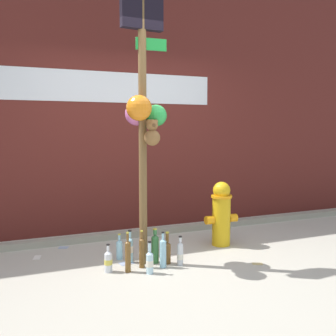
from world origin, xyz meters
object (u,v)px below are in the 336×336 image
at_px(memorial_post, 143,103).
at_px(bottle_9, 108,261).
at_px(bottle_4, 163,252).
at_px(bottle_7, 150,262).
at_px(bottle_2, 155,248).
at_px(bottle_1, 180,253).
at_px(bottle_8, 119,249).
at_px(bottle_3, 128,255).
at_px(bottle_5, 130,249).
at_px(bottle_6, 167,251).
at_px(bottle_0, 142,252).
at_px(fire_hydrant, 221,213).

bearing_deg(memorial_post, bottle_9, -166.20).
relative_size(bottle_4, bottle_7, 1.15).
bearing_deg(bottle_7, bottle_9, 152.10).
distance_m(memorial_post, bottle_7, 1.59).
distance_m(memorial_post, bottle_2, 1.52).
bearing_deg(bottle_2, bottle_4, -79.99).
relative_size(memorial_post, bottle_7, 8.54).
bearing_deg(bottle_1, bottle_8, 142.92).
bearing_deg(bottle_3, bottle_8, 87.51).
bearing_deg(bottle_1, bottle_7, -164.10).
xyz_separation_m(bottle_5, bottle_6, (0.36, -0.18, -0.02)).
relative_size(bottle_4, bottle_8, 1.31).
relative_size(bottle_3, bottle_5, 1.16).
bearing_deg(bottle_1, memorial_post, 150.20).
relative_size(bottle_2, bottle_8, 1.31).
height_order(bottle_4, bottle_8, bottle_4).
relative_size(bottle_4, bottle_6, 1.09).
distance_m(bottle_8, bottle_9, 0.38).
relative_size(bottle_0, bottle_3, 0.96).
bearing_deg(bottle_6, bottle_1, -40.51).
relative_size(bottle_2, bottle_4, 1.00).
bearing_deg(bottle_1, fire_hydrant, 31.27).
height_order(bottle_0, bottle_5, bottle_0).
height_order(bottle_5, bottle_7, bottle_5).
bearing_deg(bottle_0, bottle_9, 178.57).
distance_m(bottle_1, bottle_9, 0.75).
distance_m(bottle_2, bottle_7, 0.31).
bearing_deg(bottle_9, bottle_2, 8.25).
distance_m(fire_hydrant, bottle_5, 1.25).
height_order(fire_hydrant, bottle_1, fire_hydrant).
bearing_deg(bottle_1, bottle_9, 173.21).
xyz_separation_m(bottle_7, bottle_8, (-0.17, 0.52, -0.00)).
height_order(bottle_1, bottle_6, bottle_6).
height_order(memorial_post, bottle_1, memorial_post).
height_order(fire_hydrant, bottle_5, fire_hydrant).
height_order(fire_hydrant, bottle_8, fire_hydrant).
bearing_deg(bottle_2, bottle_5, 156.64).
xyz_separation_m(bottle_0, bottle_8, (-0.15, 0.33, -0.05)).
relative_size(bottle_1, bottle_4, 0.83).
relative_size(bottle_2, bottle_7, 1.15).
relative_size(memorial_post, bottle_1, 8.92).
bearing_deg(fire_hydrant, memorial_post, -166.26).
xyz_separation_m(bottle_2, bottle_6, (0.11, -0.07, -0.03)).
xyz_separation_m(bottle_2, bottle_9, (-0.52, -0.08, -0.05)).
bearing_deg(fire_hydrant, bottle_5, -171.46).
relative_size(bottle_5, bottle_7, 1.08).
distance_m(memorial_post, bottle_0, 1.52).
xyz_separation_m(bottle_3, bottle_4, (0.37, -0.01, -0.01)).
bearing_deg(memorial_post, bottle_6, -23.53).
xyz_separation_m(bottle_6, bottle_9, (-0.63, -0.00, -0.02)).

